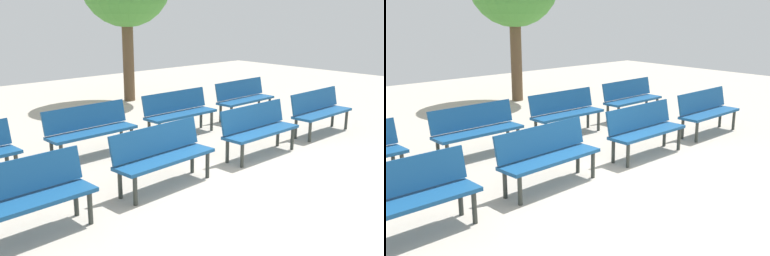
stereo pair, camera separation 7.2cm
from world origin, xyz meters
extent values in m
plane|color=#B2A899|center=(0.00, 0.00, 0.00)|extent=(24.00, 24.00, 0.00)
cube|color=navy|center=(-3.23, 1.34, 0.43)|extent=(1.62, 0.50, 0.05)
cube|color=navy|center=(-3.23, 1.54, 0.68)|extent=(1.60, 0.19, 0.40)
cylinder|color=#2D332D|center=(-2.52, 1.21, 0.20)|extent=(0.06, 0.06, 0.40)
cylinder|color=#2D332D|center=(-2.53, 1.52, 0.20)|extent=(0.06, 0.06, 0.40)
cube|color=navy|center=(-1.12, 1.49, 0.43)|extent=(1.63, 0.55, 0.05)
cube|color=navy|center=(-1.14, 1.69, 0.68)|extent=(1.60, 0.23, 0.40)
cylinder|color=#2D332D|center=(-1.81, 1.28, 0.20)|extent=(0.06, 0.06, 0.40)
cylinder|color=#2D332D|center=(-0.42, 1.38, 0.20)|extent=(0.06, 0.06, 0.40)
cylinder|color=#2D332D|center=(-1.83, 1.60, 0.20)|extent=(0.06, 0.06, 0.40)
cylinder|color=#2D332D|center=(-0.44, 1.70, 0.20)|extent=(0.06, 0.06, 0.40)
cube|color=navy|center=(1.02, 1.52, 0.43)|extent=(1.61, 0.48, 0.05)
cube|color=navy|center=(1.01, 1.72, 0.68)|extent=(1.60, 0.16, 0.40)
cylinder|color=#2D332D|center=(0.32, 1.34, 0.20)|extent=(0.06, 0.06, 0.40)
cylinder|color=#2D332D|center=(1.72, 1.37, 0.20)|extent=(0.06, 0.06, 0.40)
cylinder|color=#2D332D|center=(0.31, 1.66, 0.20)|extent=(0.06, 0.06, 0.40)
cylinder|color=#2D332D|center=(1.71, 1.69, 0.20)|extent=(0.06, 0.06, 0.40)
cube|color=navy|center=(3.07, 1.62, 0.43)|extent=(1.61, 0.48, 0.05)
cube|color=navy|center=(3.06, 1.82, 0.68)|extent=(1.60, 0.16, 0.40)
cylinder|color=#2D332D|center=(2.37, 1.44, 0.20)|extent=(0.06, 0.06, 0.40)
cylinder|color=#2D332D|center=(3.77, 1.47, 0.20)|extent=(0.06, 0.06, 0.40)
cylinder|color=#2D332D|center=(2.36, 1.76, 0.20)|extent=(0.06, 0.06, 0.40)
cylinder|color=#2D332D|center=(3.76, 1.79, 0.20)|extent=(0.06, 0.06, 0.40)
cylinder|color=#2D332D|center=(-2.58, 3.24, 0.20)|extent=(0.06, 0.06, 0.40)
cylinder|color=#2D332D|center=(-2.60, 3.56, 0.20)|extent=(0.06, 0.06, 0.40)
cube|color=navy|center=(-1.15, 3.45, 0.43)|extent=(1.61, 0.50, 0.05)
cube|color=navy|center=(-1.16, 3.65, 0.68)|extent=(1.60, 0.18, 0.40)
cylinder|color=#2D332D|center=(-1.85, 3.26, 0.20)|extent=(0.06, 0.06, 0.40)
cylinder|color=#2D332D|center=(-0.45, 3.31, 0.20)|extent=(0.06, 0.06, 0.40)
cylinder|color=#2D332D|center=(-1.86, 3.58, 0.20)|extent=(0.06, 0.06, 0.40)
cylinder|color=#2D332D|center=(-0.46, 3.63, 0.20)|extent=(0.06, 0.06, 0.40)
cube|color=navy|center=(0.88, 3.46, 0.43)|extent=(1.60, 0.46, 0.05)
cube|color=navy|center=(0.87, 3.66, 0.68)|extent=(1.60, 0.14, 0.40)
cylinder|color=#2D332D|center=(0.18, 3.30, 0.20)|extent=(0.06, 0.06, 0.40)
cylinder|color=#2D332D|center=(1.58, 3.31, 0.20)|extent=(0.06, 0.06, 0.40)
cylinder|color=#2D332D|center=(0.17, 3.62, 0.20)|extent=(0.06, 0.06, 0.40)
cylinder|color=#2D332D|center=(1.57, 3.63, 0.20)|extent=(0.06, 0.06, 0.40)
cube|color=navy|center=(2.95, 3.57, 0.43)|extent=(1.62, 0.50, 0.05)
cube|color=navy|center=(2.95, 3.77, 0.68)|extent=(1.60, 0.18, 0.40)
cylinder|color=#2D332D|center=(2.26, 3.38, 0.20)|extent=(0.06, 0.06, 0.40)
cylinder|color=#2D332D|center=(3.66, 3.44, 0.20)|extent=(0.06, 0.06, 0.40)
cylinder|color=#2D332D|center=(2.25, 3.70, 0.20)|extent=(0.06, 0.06, 0.40)
cylinder|color=#2D332D|center=(3.65, 3.76, 0.20)|extent=(0.06, 0.06, 0.40)
cylinder|color=brown|center=(2.19, 7.19, 1.24)|extent=(0.30, 0.30, 2.48)
camera|label=1|loc=(-4.99, -3.32, 2.49)|focal=42.91mm
camera|label=2|loc=(-4.94, -3.36, 2.49)|focal=42.91mm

